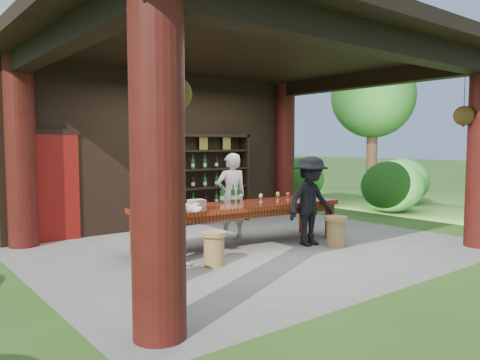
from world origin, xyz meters
TOP-DOWN VIEW (x-y plane):
  - ground at (0.00, 0.00)m, footprint 90.00×90.00m
  - pavilion at (-0.01, 0.43)m, footprint 7.50×6.00m
  - wine_shelf at (0.62, 2.45)m, footprint 2.28×0.35m
  - tasting_table at (-0.16, 0.22)m, footprint 3.87×1.37m
  - stool_near_left at (-1.28, -0.61)m, footprint 0.39×0.39m
  - stool_near_right at (1.16, -0.85)m, footprint 0.40×0.40m
  - stool_far_left at (-2.23, -0.97)m, footprint 0.39×0.39m
  - host at (0.16, 0.87)m, footprint 0.67×0.53m
  - guest_woman at (-1.75, -0.36)m, footprint 0.81×0.65m
  - guest_man at (0.87, -0.52)m, footprint 1.03×0.60m
  - table_bottles at (-0.11, 0.51)m, footprint 0.41×0.15m
  - table_glasses at (0.47, 0.17)m, footprint 0.94×0.44m
  - napkin_basket at (-1.04, 0.22)m, footprint 0.28×0.21m
  - shrubs at (1.95, 0.63)m, footprint 14.90×8.83m
  - trees at (3.71, 1.87)m, footprint 21.34×9.62m

SIDE VIEW (x-z plane):
  - ground at x=0.00m, z-range 0.00..0.00m
  - stool_near_left at x=-1.28m, z-range 0.02..0.52m
  - stool_far_left at x=-2.23m, z-range 0.02..0.53m
  - stool_near_right at x=1.16m, z-range 0.02..0.55m
  - shrubs at x=1.95m, z-range -0.12..1.24m
  - tasting_table at x=-0.16m, z-range 0.26..1.01m
  - guest_woman at x=-1.75m, z-range 0.00..1.57m
  - guest_man at x=0.87m, z-range 0.00..1.58m
  - host at x=0.16m, z-range 0.00..1.62m
  - napkin_basket at x=-1.04m, z-range 0.75..0.89m
  - table_glasses at x=0.47m, z-range 0.75..0.90m
  - table_bottles at x=-0.11m, z-range 0.75..1.06m
  - wine_shelf at x=0.62m, z-range 0.01..2.02m
  - pavilion at x=-0.01m, z-range 0.33..3.93m
  - trees at x=3.71m, z-range 0.97..5.77m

